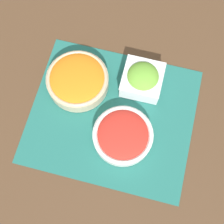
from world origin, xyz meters
TOP-DOWN VIEW (x-y plane):
  - ground_plane at (0.00, 0.00)m, footprint 3.00×3.00m
  - placemat at (0.00, 0.00)m, footprint 0.49×0.42m
  - tomato_bowl at (-0.05, 0.06)m, footprint 0.17×0.17m
  - carrot_bowl at (0.13, -0.07)m, footprint 0.19×0.19m
  - lettuce_bowl at (-0.06, -0.12)m, footprint 0.12×0.12m

SIDE VIEW (x-z plane):
  - ground_plane at x=0.00m, z-range 0.00..0.00m
  - placemat at x=0.00m, z-range 0.00..0.00m
  - tomato_bowl at x=-0.05m, z-range 0.01..0.06m
  - carrot_bowl at x=0.13m, z-range 0.01..0.07m
  - lettuce_bowl at x=-0.06m, z-range 0.00..0.08m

